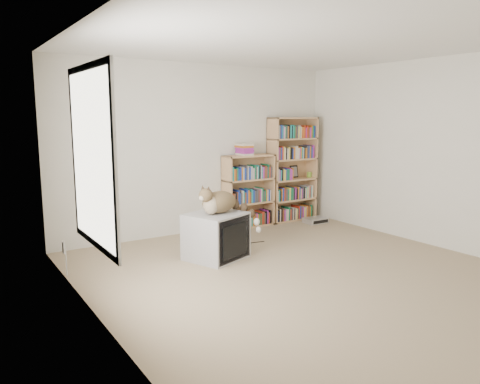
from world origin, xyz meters
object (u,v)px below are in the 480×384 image
cat (225,205)px  bookcase_short (248,194)px  crt_tv (215,236)px  bookcase_tall (291,172)px  dvd_player (315,220)px

cat → bookcase_short: size_ratio=0.70×
crt_tv → bookcase_short: (1.28, 1.20, 0.24)m
bookcase_tall → dvd_player: bearing=-65.9°
dvd_player → cat: bearing=-158.6°
bookcase_tall → bookcase_short: bearing=179.9°
crt_tv → dvd_player: bearing=-2.1°
crt_tv → dvd_player: size_ratio=2.28×
cat → bookcase_short: bearing=30.4°
crt_tv → cat: cat is taller
bookcase_short → dvd_player: (1.06, -0.41, -0.48)m
cat → dvd_player: bearing=3.9°
bookcase_tall → dvd_player: (0.19, -0.41, -0.78)m
bookcase_short → dvd_player: 1.24m
crt_tv → cat: (0.12, -0.03, 0.38)m
cat → bookcase_tall: bookcase_tall is taller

